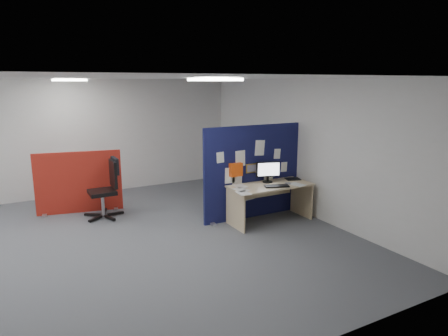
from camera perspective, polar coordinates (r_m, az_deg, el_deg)
name	(u,v)px	position (r m, az deg, el deg)	size (l,w,h in m)	color
floor	(72,255)	(6.79, -20.83, -11.50)	(9.00, 9.00, 0.00)	#515459
ceiling	(57,77)	(6.25, -22.74, 11.86)	(9.00, 7.00, 0.02)	white
wall_back	(44,140)	(9.82, -24.32, 3.61)	(9.00, 0.02, 2.70)	silver
wall_front	(130,261)	(3.08, -13.32, -12.87)	(9.00, 0.02, 2.70)	silver
wall_right	(303,147)	(8.20, 11.18, 2.96)	(0.02, 7.00, 2.70)	silver
ceiling_lights	(75,80)	(6.96, -20.55, 11.73)	(4.10, 4.10, 0.04)	white
navy_divider	(254,172)	(7.82, 4.33, -0.56)	(2.22, 0.30, 1.83)	#10153B
main_desk	(269,193)	(7.69, 6.45, -3.60)	(1.59, 0.71, 0.73)	#DABC8B
monitor_main	(268,171)	(7.72, 6.29, -0.43)	(0.45, 0.19, 0.40)	black
keyboard	(277,186)	(7.48, 7.54, -2.57)	(0.45, 0.18, 0.03)	black
mouse	(288,184)	(7.68, 9.11, -2.20)	(0.10, 0.06, 0.03)	#ABAAB0
paper_tray	(293,179)	(8.09, 9.79, -1.54)	(0.28, 0.22, 0.01)	black
red_divider	(79,183)	(8.65, -20.01, -2.01)	(1.67, 0.37, 1.27)	#A82615
office_chair	(108,184)	(8.18, -16.26, -2.26)	(0.74, 0.77, 1.16)	black
desk_papers	(256,188)	(7.33, 4.57, -2.89)	(1.46, 0.76, 0.00)	white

